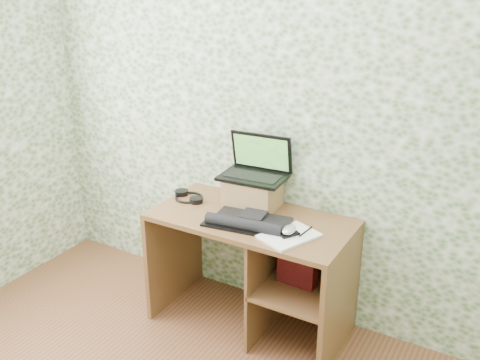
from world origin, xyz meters
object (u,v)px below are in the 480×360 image
Objects in this scene: notepad at (289,236)px; riser at (253,193)px; desk at (264,258)px; keyboard at (249,222)px; laptop at (256,167)px.

riser is at bearing 168.19° from notepad.
desk is 2.37× the size of keyboard.
notepad is at bearing -34.84° from riser.
riser is 0.46m from notepad.
desk is 0.32m from keyboard.
laptop is 0.81× the size of keyboard.
laptop is 0.38m from keyboard.
keyboard is at bearing -65.87° from riser.
desk is at bearing 65.62° from keyboard.
keyboard is at bearing -160.22° from notepad.
keyboard reaches higher than desk.
riser reaches higher than desk.
laptop reaches higher than keyboard.
laptop is (-0.15, 0.16, 0.52)m from desk.
keyboard is 1.64× the size of notepad.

